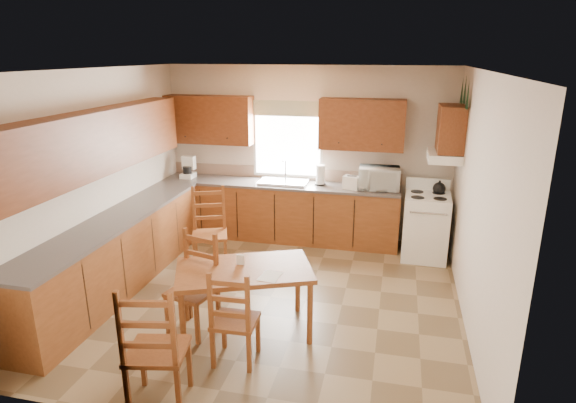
% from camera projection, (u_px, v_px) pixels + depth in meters
% --- Properties ---
extents(floor, '(4.50, 4.50, 0.00)m').
position_uv_depth(floor, '(271.00, 297.00, 5.92)').
color(floor, olive).
rests_on(floor, ground).
extents(ceiling, '(4.50, 4.50, 0.00)m').
position_uv_depth(ceiling, '(268.00, 70.00, 5.11)').
color(ceiling, brown).
rests_on(ceiling, floor).
extents(wall_left, '(4.50, 4.50, 0.00)m').
position_uv_depth(wall_left, '(95.00, 180.00, 6.00)').
color(wall_left, beige).
rests_on(wall_left, floor).
extents(wall_right, '(4.50, 4.50, 0.00)m').
position_uv_depth(wall_right, '(477.00, 205.00, 5.03)').
color(wall_right, beige).
rests_on(wall_right, floor).
extents(wall_back, '(4.50, 4.50, 0.00)m').
position_uv_depth(wall_back, '(306.00, 153.00, 7.61)').
color(wall_back, beige).
rests_on(wall_back, floor).
extents(wall_front, '(4.50, 4.50, 0.00)m').
position_uv_depth(wall_front, '(187.00, 277.00, 3.42)').
color(wall_front, beige).
rests_on(wall_front, floor).
extents(lower_cab_back, '(3.75, 0.60, 0.88)m').
position_uv_depth(lower_cab_back, '(279.00, 212.00, 7.68)').
color(lower_cab_back, brown).
rests_on(lower_cab_back, floor).
extents(lower_cab_left, '(0.60, 3.60, 0.88)m').
position_uv_depth(lower_cab_left, '(118.00, 254.00, 6.06)').
color(lower_cab_left, brown).
rests_on(lower_cab_left, floor).
extents(counter_back, '(3.75, 0.63, 0.04)m').
position_uv_depth(counter_back, '(279.00, 184.00, 7.54)').
color(counter_back, '#554D4A').
rests_on(counter_back, lower_cab_back).
extents(counter_left, '(0.63, 3.60, 0.04)m').
position_uv_depth(counter_left, '(114.00, 220.00, 5.93)').
color(counter_left, '#554D4A').
rests_on(counter_left, lower_cab_left).
extents(backsplash, '(3.75, 0.01, 0.18)m').
position_uv_depth(backsplash, '(283.00, 173.00, 7.78)').
color(backsplash, '#957660').
rests_on(backsplash, counter_back).
extents(upper_cab_back_left, '(1.41, 0.33, 0.75)m').
position_uv_depth(upper_cab_back_left, '(209.00, 120.00, 7.64)').
color(upper_cab_back_left, brown).
rests_on(upper_cab_back_left, wall_back).
extents(upper_cab_back_right, '(1.25, 0.33, 0.75)m').
position_uv_depth(upper_cab_back_right, '(362.00, 125.00, 7.12)').
color(upper_cab_back_right, brown).
rests_on(upper_cab_back_right, wall_back).
extents(upper_cab_left, '(0.33, 3.60, 0.75)m').
position_uv_depth(upper_cab_left, '(95.00, 143.00, 5.67)').
color(upper_cab_left, brown).
rests_on(upper_cab_left, wall_left).
extents(upper_cab_stove, '(0.33, 0.62, 0.62)m').
position_uv_depth(upper_cab_stove, '(451.00, 129.00, 6.44)').
color(upper_cab_stove, brown).
rests_on(upper_cab_stove, wall_right).
extents(range_hood, '(0.44, 0.62, 0.12)m').
position_uv_depth(range_hood, '(444.00, 156.00, 6.56)').
color(range_hood, white).
rests_on(range_hood, wall_right).
extents(window_frame, '(1.13, 0.02, 1.18)m').
position_uv_depth(window_frame, '(288.00, 140.00, 7.59)').
color(window_frame, white).
rests_on(window_frame, wall_back).
extents(window_pane, '(1.05, 0.01, 1.10)m').
position_uv_depth(window_pane, '(288.00, 140.00, 7.58)').
color(window_pane, white).
rests_on(window_pane, wall_back).
extents(window_valance, '(1.19, 0.01, 0.24)m').
position_uv_depth(window_valance, '(287.00, 108.00, 7.41)').
color(window_valance, '#546A3C').
rests_on(window_valance, wall_back).
extents(sink_basin, '(0.75, 0.45, 0.04)m').
position_uv_depth(sink_basin, '(284.00, 182.00, 7.52)').
color(sink_basin, silver).
rests_on(sink_basin, counter_back).
extents(pine_decal_a, '(0.22, 0.22, 0.36)m').
position_uv_depth(pine_decal_a, '(468.00, 94.00, 5.97)').
color(pine_decal_a, black).
rests_on(pine_decal_a, wall_right).
extents(pine_decal_b, '(0.22, 0.22, 0.36)m').
position_uv_depth(pine_decal_b, '(465.00, 89.00, 6.26)').
color(pine_decal_b, black).
rests_on(pine_decal_b, wall_right).
extents(pine_decal_c, '(0.22, 0.22, 0.36)m').
position_uv_depth(pine_decal_c, '(462.00, 90.00, 6.57)').
color(pine_decal_c, black).
rests_on(pine_decal_c, wall_right).
extents(stove, '(0.64, 0.66, 0.93)m').
position_uv_depth(stove, '(425.00, 227.00, 6.94)').
color(stove, white).
rests_on(stove, floor).
extents(coffeemaker, '(0.25, 0.28, 0.33)m').
position_uv_depth(coffeemaker, '(188.00, 168.00, 7.80)').
color(coffeemaker, white).
rests_on(coffeemaker, counter_back).
extents(paper_towel, '(0.18, 0.18, 0.31)m').
position_uv_depth(paper_towel, '(320.00, 175.00, 7.38)').
color(paper_towel, white).
rests_on(paper_towel, counter_back).
extents(toaster, '(0.27, 0.22, 0.20)m').
position_uv_depth(toaster, '(352.00, 183.00, 7.17)').
color(toaster, white).
rests_on(toaster, counter_back).
extents(microwave, '(0.57, 0.43, 0.33)m').
position_uv_depth(microwave, '(379.00, 178.00, 7.16)').
color(microwave, white).
rests_on(microwave, counter_back).
extents(dining_table, '(1.58, 1.26, 0.74)m').
position_uv_depth(dining_table, '(245.00, 300.00, 5.08)').
color(dining_table, brown).
rests_on(dining_table, floor).
extents(chair_near_left, '(0.56, 0.54, 1.14)m').
position_uv_depth(chair_near_left, '(157.00, 343.00, 3.99)').
color(chair_near_left, brown).
rests_on(chair_near_left, floor).
extents(chair_near_right, '(0.43, 0.41, 0.98)m').
position_uv_depth(chair_near_right, '(235.00, 315.00, 4.57)').
color(chair_near_right, brown).
rests_on(chair_near_right, floor).
extents(chair_far_left, '(0.60, 0.59, 1.12)m').
position_uv_depth(chair_far_left, '(209.00, 230.00, 6.55)').
color(chair_far_left, brown).
rests_on(chair_far_left, floor).
extents(chair_far_right, '(0.54, 0.53, 1.07)m').
position_uv_depth(chair_far_right, '(192.00, 285.00, 5.05)').
color(chair_far_right, brown).
rests_on(chair_far_right, floor).
extents(table_paper, '(0.22, 0.27, 0.00)m').
position_uv_depth(table_paper, '(270.00, 276.00, 4.79)').
color(table_paper, white).
rests_on(table_paper, dining_table).
extents(table_card, '(0.08, 0.02, 0.11)m').
position_uv_depth(table_card, '(240.00, 260.00, 5.04)').
color(table_card, white).
rests_on(table_card, dining_table).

